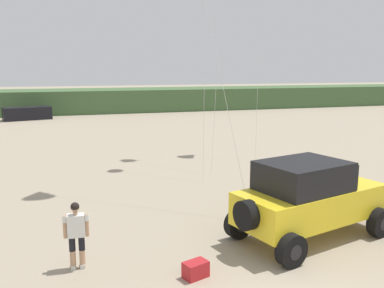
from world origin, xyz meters
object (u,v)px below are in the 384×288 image
Objects in this scene: person_watching at (76,232)px; distant_sedan at (27,113)px; jeep at (309,197)px; cooler_box at (196,270)px.

distant_sedan is (-3.49, 31.71, -0.34)m from person_watching.
person_watching reaches higher than distant_sedan.
distant_sedan is (-9.82, 31.73, -0.60)m from jeep.
jeep is 33.22m from distant_sedan.
jeep is at bearing -1.27° from cooler_box.
person_watching is at bearing -97.55° from distant_sedan.
jeep reaches higher than cooler_box.
distant_sedan is at bearing 107.20° from jeep.
distant_sedan is at bearing 80.85° from cooler_box.
person_watching reaches higher than cooler_box.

